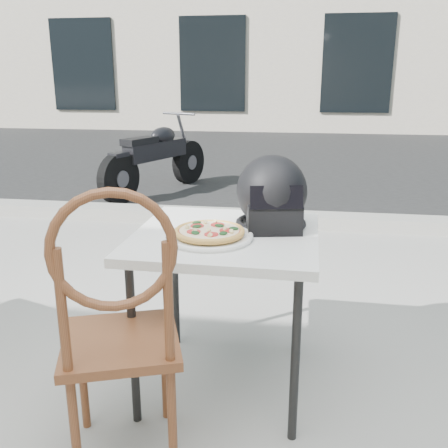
# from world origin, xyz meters

# --- Properties ---
(street_asphalt) EXTENTS (30.00, 8.00, 0.00)m
(street_asphalt) POSITION_xyz_m (0.00, 7.00, 0.00)
(street_asphalt) COLOR black
(street_asphalt) RESTS_ON ground
(curb) EXTENTS (30.00, 0.25, 0.12)m
(curb) POSITION_xyz_m (0.00, 3.00, 0.06)
(curb) COLOR gray
(curb) RESTS_ON ground
(cafe_table_main) EXTENTS (0.76, 0.76, 0.71)m
(cafe_table_main) POSITION_xyz_m (0.19, 0.48, 0.64)
(cafe_table_main) COLOR white
(cafe_table_main) RESTS_ON ground
(plate) EXTENTS (0.42, 0.42, 0.02)m
(plate) POSITION_xyz_m (0.14, 0.39, 0.72)
(plate) COLOR white
(plate) RESTS_ON cafe_table_main
(pizza) EXTENTS (0.34, 0.34, 0.03)m
(pizza) POSITION_xyz_m (0.14, 0.39, 0.74)
(pizza) COLOR #E1A952
(pizza) RESTS_ON plate
(helmet) EXTENTS (0.35, 0.36, 0.31)m
(helmet) POSITION_xyz_m (0.37, 0.59, 0.84)
(helmet) COLOR black
(helmet) RESTS_ON cafe_table_main
(cafe_chair_main) EXTENTS (0.50, 0.50, 1.02)m
(cafe_chair_main) POSITION_xyz_m (-0.08, -0.05, 0.57)
(cafe_chair_main) COLOR brown
(cafe_chair_main) RESTS_ON ground
(motorcycle) EXTENTS (0.82, 1.71, 0.90)m
(motorcycle) POSITION_xyz_m (-1.17, 4.17, 0.40)
(motorcycle) COLOR black
(motorcycle) RESTS_ON street_asphalt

